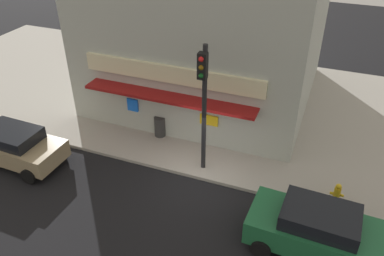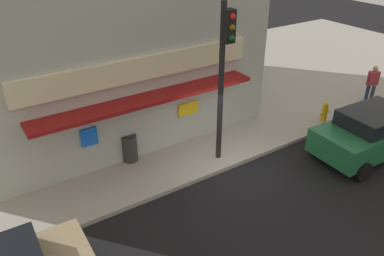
{
  "view_description": "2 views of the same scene",
  "coord_description": "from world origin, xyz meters",
  "px_view_note": "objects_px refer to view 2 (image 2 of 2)",
  "views": [
    {
      "loc": [
        4.09,
        -11.2,
        10.1
      ],
      "look_at": [
        -0.69,
        1.08,
        1.61
      ],
      "focal_mm": 36.83,
      "sensor_mm": 36.0,
      "label": 1
    },
    {
      "loc": [
        -6.89,
        -8.13,
        7.36
      ],
      "look_at": [
        -1.17,
        0.61,
        1.63
      ],
      "focal_mm": 35.99,
      "sensor_mm": 36.0,
      "label": 2
    }
  ],
  "objects_px": {
    "parked_car_green": "(371,132)",
    "trash_can": "(130,148)",
    "pedestrian": "(372,82)",
    "traffic_light": "(224,65)",
    "fire_hydrant": "(325,112)"
  },
  "relations": [
    {
      "from": "parked_car_green",
      "to": "trash_can",
      "type": "bearing_deg",
      "value": 151.22
    },
    {
      "from": "fire_hydrant",
      "to": "trash_can",
      "type": "relative_size",
      "value": 0.88
    },
    {
      "from": "traffic_light",
      "to": "trash_can",
      "type": "relative_size",
      "value": 5.57
    },
    {
      "from": "trash_can",
      "to": "pedestrian",
      "type": "bearing_deg",
      "value": -7.86
    },
    {
      "from": "trash_can",
      "to": "parked_car_green",
      "type": "bearing_deg",
      "value": -28.78
    },
    {
      "from": "fire_hydrant",
      "to": "trash_can",
      "type": "distance_m",
      "value": 7.91
    },
    {
      "from": "pedestrian",
      "to": "trash_can",
      "type": "bearing_deg",
      "value": 172.14
    },
    {
      "from": "traffic_light",
      "to": "fire_hydrant",
      "type": "relative_size",
      "value": 6.32
    },
    {
      "from": "trash_can",
      "to": "pedestrian",
      "type": "xyz_separation_m",
      "value": [
        10.87,
        -1.5,
        0.45
      ]
    },
    {
      "from": "trash_can",
      "to": "parked_car_green",
      "type": "height_order",
      "value": "parked_car_green"
    },
    {
      "from": "fire_hydrant",
      "to": "pedestrian",
      "type": "relative_size",
      "value": 0.49
    },
    {
      "from": "fire_hydrant",
      "to": "traffic_light",
      "type": "bearing_deg",
      "value": 179.15
    },
    {
      "from": "pedestrian",
      "to": "parked_car_green",
      "type": "height_order",
      "value": "pedestrian"
    },
    {
      "from": "pedestrian",
      "to": "parked_car_green",
      "type": "bearing_deg",
      "value": -145.42
    },
    {
      "from": "traffic_light",
      "to": "trash_can",
      "type": "height_order",
      "value": "traffic_light"
    }
  ]
}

